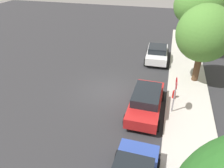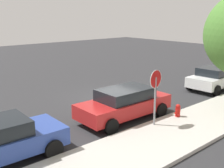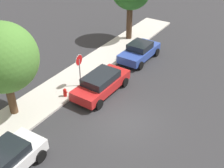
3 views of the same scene
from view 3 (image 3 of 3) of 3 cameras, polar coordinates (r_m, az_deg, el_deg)
The scene contains 8 objects.
ground_plane at distance 16.41m, azimuth 2.69°, elevation -7.46°, with size 60.00×60.00×0.00m, color #2D2D30.
sidewalk_curb at distance 19.04m, azimuth -11.33°, elevation -1.51°, with size 32.00×2.77×0.14m, color beige.
stop_sign at distance 18.49m, azimuth -6.64°, elevation 3.76°, with size 0.76×0.09×2.47m.
parked_car_red at distance 18.29m, azimuth -2.19°, elevation 0.18°, with size 4.46×2.03×1.42m.
parked_car_blue at distance 22.56m, azimuth 5.61°, elevation 6.63°, with size 4.06×2.05×1.40m.
parked_car_white at distance 14.13m, azimuth -20.83°, elevation -14.35°, with size 3.90×2.08×1.40m.
street_tree_near_corner at distance 15.98m, azimuth -21.23°, elevation 4.94°, with size 3.78×3.78×5.67m.
fire_hydrant at distance 18.25m, azimuth -9.52°, elevation -1.85°, with size 0.30×0.22×0.72m.
Camera 3 is at (-10.93, -6.14, 10.59)m, focal length 45.00 mm.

